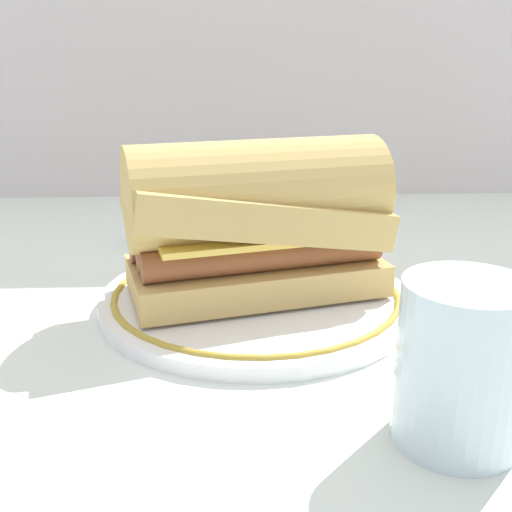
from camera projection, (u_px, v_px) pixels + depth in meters
name	position (u px, v px, depth m)	size (l,w,h in m)	color
ground_plane	(245.00, 299.00, 0.55)	(1.50, 1.50, 0.00)	silver
plate	(256.00, 297.00, 0.53)	(0.27, 0.27, 0.01)	white
sausage_sandwich	(256.00, 218.00, 0.51)	(0.23, 0.15, 0.13)	tan
drinking_glass	(460.00, 375.00, 0.34)	(0.07, 0.07, 0.10)	silver
salt_shaker	(141.00, 210.00, 0.69)	(0.03, 0.03, 0.08)	white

